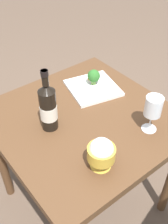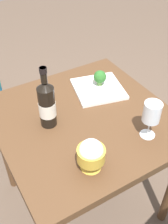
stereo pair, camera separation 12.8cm
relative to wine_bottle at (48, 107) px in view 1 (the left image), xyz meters
name	(u,v)px [view 1 (the left image)]	position (x,y,z in m)	size (l,w,h in m)	color
ground_plane	(84,199)	(0.04, 0.16, -0.84)	(8.00, 8.00, 0.00)	brown
dining_table	(84,131)	(0.04, 0.16, -0.21)	(0.82, 0.82, 0.72)	brown
wine_bottle	(48,107)	(0.00, 0.00, 0.00)	(0.08, 0.08, 0.30)	black
wine_glass	(153,107)	(0.29, 0.34, 0.01)	(0.08, 0.08, 0.18)	white
rice_bowl	(101,153)	(0.31, 0.03, -0.04)	(0.11, 0.11, 0.14)	gold
serving_plate	(93,88)	(-0.10, 0.34, -0.11)	(0.30, 0.30, 0.02)	white
broccoli_floret	(94,76)	(-0.12, 0.36, -0.05)	(0.07, 0.07, 0.09)	#729E4C
carrot_garnish_left	(91,75)	(-0.17, 0.38, -0.08)	(0.04, 0.04, 0.05)	orange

